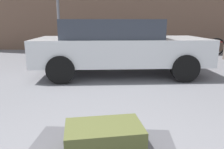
{
  "coord_description": "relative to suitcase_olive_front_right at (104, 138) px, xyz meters",
  "views": [
    {
      "loc": [
        0.19,
        -1.6,
        1.36
      ],
      "look_at": [
        0.0,
        1.2,
        0.69
      ],
      "focal_mm": 35.33,
      "sensor_mm": 36.0,
      "label": 1
    }
  ],
  "objects": [
    {
      "name": "suitcase_olive_front_right",
      "position": [
        0.0,
        0.0,
        0.0
      ],
      "size": [
        0.68,
        0.51,
        0.22
      ],
      "primitive_type": "cube",
      "rotation": [
        0.0,
        0.0,
        0.23
      ],
      "color": "#4C5128",
      "rests_on": "luggage_cart"
    },
    {
      "name": "parked_car",
      "position": [
        -0.06,
        4.13,
        0.31
      ],
      "size": [
        4.48,
        2.32,
        1.42
      ],
      "color": "silver",
      "rests_on": "ground_plane"
    },
    {
      "name": "bollard_kerb_near",
      "position": [
        2.3,
        6.79,
        -0.09
      ],
      "size": [
        0.27,
        0.27,
        0.73
      ],
      "primitive_type": "cylinder",
      "color": "#72665B",
      "rests_on": "ground_plane"
    },
    {
      "name": "no_parking_sign",
      "position": [
        -1.62,
        4.21,
        1.06
      ],
      "size": [
        0.49,
        0.13,
        2.46
      ],
      "color": "slate",
      "rests_on": "ground_plane"
    }
  ]
}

